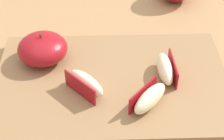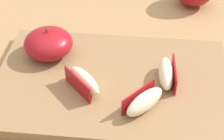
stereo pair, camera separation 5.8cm
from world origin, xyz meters
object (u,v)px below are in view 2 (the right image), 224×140
apple_wedge_right (84,81)px  apple_half_skin_up (48,43)px  apple_wedge_near_knife (144,101)px  apple_wedge_left (167,73)px  cutting_board (112,84)px

apple_wedge_right → apple_half_skin_up: bearing=132.4°
apple_half_skin_up → apple_wedge_right: apple_half_skin_up is taller
apple_wedge_near_knife → apple_wedge_left: size_ratio=0.96×
apple_half_skin_up → apple_wedge_near_knife: 0.21m
apple_wedge_near_knife → apple_wedge_left: 0.07m
cutting_board → apple_wedge_right: (-0.04, -0.03, 0.03)m
cutting_board → apple_half_skin_up: 0.13m
cutting_board → apple_half_skin_up: bearing=154.5°
cutting_board → apple_wedge_near_knife: (0.05, -0.06, 0.03)m
apple_half_skin_up → apple_wedge_left: bearing=-13.9°
apple_wedge_near_knife → apple_half_skin_up: bearing=145.6°
cutting_board → apple_wedge_left: 0.09m
apple_wedge_near_knife → apple_wedge_left: bearing=63.1°
apple_wedge_right → apple_wedge_near_knife: same height
apple_wedge_right → apple_wedge_left: (0.13, 0.03, 0.00)m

